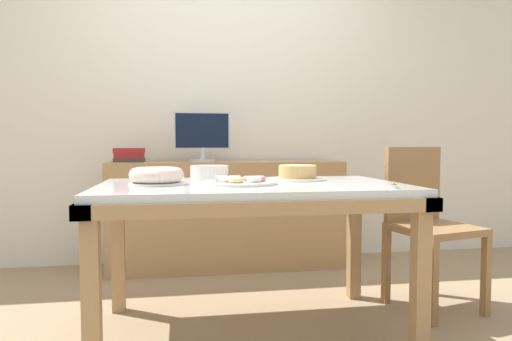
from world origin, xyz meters
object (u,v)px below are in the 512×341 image
Objects in this scene: chair at (426,218)px; tealight_right_edge at (240,178)px; cake_chocolate_round at (297,174)px; tealight_near_cakes at (180,178)px; tealight_centre at (394,186)px; book_stack at (129,155)px; cake_golden_bundt at (156,176)px; plate_stack at (209,173)px; pastry_platter at (240,181)px; computer_monitor at (202,137)px.

tealight_right_edge is (-1.10, 0.02, 0.25)m from chair.
cake_chocolate_round reaches higher than tealight_near_cakes.
cake_chocolate_round is (-0.79, -0.04, 0.27)m from chair.
tealight_centre is at bearing -130.70° from chair.
book_stack is 1.23m from tealight_right_edge.
cake_golden_bundt reaches higher than plate_stack.
plate_stack is 5.25× the size of tealight_right_edge.
chair is at bearing 11.48° from pastry_platter.
computer_monitor is at bearing 95.74° from pastry_platter.
chair is 4.48× the size of plate_stack.
cake_chocolate_round is 0.77m from cake_golden_bundt.
computer_monitor is at bearing -0.15° from book_stack.
cake_chocolate_round is 0.83× the size of pastry_platter.
tealight_near_cakes is (-0.17, -0.91, -0.24)m from computer_monitor.
cake_golden_bundt is (-0.75, -0.16, 0.01)m from cake_chocolate_round.
chair is 0.78m from tealight_centre.
cake_chocolate_round is 0.32m from tealight_right_edge.
cake_chocolate_round is 7.74× the size of tealight_near_cakes.
chair is at bearing 7.40° from cake_golden_bundt.
book_stack is 1.43m from pastry_platter.
pastry_platter is at bearing 153.02° from tealight_centre.
tealight_right_edge is (0.03, 0.25, -0.00)m from pastry_platter.
cake_golden_bundt is 1.28× the size of plate_stack.
cake_golden_bundt reaches higher than tealight_near_cakes.
tealight_near_cakes is (0.37, -0.91, -0.11)m from book_stack.
tealight_centre is at bearing -50.42° from book_stack.
book_stack is at bearing 129.58° from tealight_centre.
cake_chocolate_round is at bearing -12.03° from plate_stack.
book_stack is 1.04× the size of plate_stack.
book_stack is at bearing 124.64° from tealight_right_edge.
tealight_right_edge is (0.16, -1.01, -0.24)m from computer_monitor.
computer_monitor is at bearing 140.75° from chair.
book_stack is at bearing 133.40° from cake_chocolate_round.
chair is 2.10m from book_stack.
computer_monitor reaches higher than plate_stack.
computer_monitor reaches higher than tealight_near_cakes.
plate_stack is 0.17m from tealight_right_edge.
pastry_platter is at bearing -168.52° from chair.
chair is 1.30m from plate_stack.
computer_monitor is 1.05m from tealight_right_edge.
tealight_right_edge is (0.44, 0.22, -0.03)m from cake_golden_bundt.
pastry_platter reaches higher than tealight_near_cakes.
book_stack is 0.81× the size of cake_golden_bundt.
cake_golden_bundt reaches higher than pastry_platter.
pastry_platter is (0.13, -1.26, -0.24)m from computer_monitor.
cake_golden_bundt is 0.72× the size of pastry_platter.
tealight_centre is (-0.48, -0.56, 0.25)m from chair.
plate_stack is at bearing 44.05° from cake_golden_bundt.
pastry_platter is (-0.34, -0.19, -0.02)m from cake_chocolate_round.
tealight_near_cakes is (-0.64, 0.15, -0.03)m from cake_chocolate_round.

